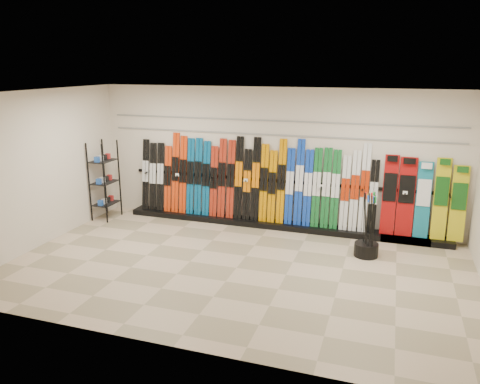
% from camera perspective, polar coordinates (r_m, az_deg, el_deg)
% --- Properties ---
extents(floor, '(8.00, 8.00, 0.00)m').
position_cam_1_polar(floor, '(8.31, -0.44, -9.24)').
color(floor, gray).
rests_on(floor, ground).
extents(back_wall, '(8.00, 0.00, 8.00)m').
position_cam_1_polar(back_wall, '(10.15, 4.08, 4.18)').
color(back_wall, beige).
rests_on(back_wall, floor).
extents(left_wall, '(0.00, 5.00, 5.00)m').
position_cam_1_polar(left_wall, '(9.81, -23.20, 2.59)').
color(left_wall, beige).
rests_on(left_wall, floor).
extents(ceiling, '(8.00, 8.00, 0.00)m').
position_cam_1_polar(ceiling, '(7.57, -0.48, 11.89)').
color(ceiling, silver).
rests_on(ceiling, back_wall).
extents(ski_rack_base, '(8.00, 0.40, 0.12)m').
position_cam_1_polar(ski_rack_base, '(10.27, 4.84, -4.03)').
color(ski_rack_base, black).
rests_on(ski_rack_base, floor).
extents(skis, '(5.36, 0.26, 1.83)m').
position_cam_1_polar(skis, '(10.24, 1.34, 1.22)').
color(skis, black).
rests_on(skis, ski_rack_base).
extents(snowboards, '(1.57, 0.25, 1.60)m').
position_cam_1_polar(snowboards, '(9.88, 21.36, -0.77)').
color(snowboards, '#990C0C').
rests_on(snowboards, ski_rack_base).
extents(accessory_rack, '(0.40, 0.60, 1.79)m').
position_cam_1_polar(accessory_rack, '(11.10, -16.19, 1.38)').
color(accessory_rack, black).
rests_on(accessory_rack, floor).
extents(pole_bin, '(0.44, 0.44, 0.25)m').
position_cam_1_polar(pole_bin, '(9.06, 15.12, -6.80)').
color(pole_bin, black).
rests_on(pole_bin, floor).
extents(ski_poles, '(0.25, 0.38, 1.18)m').
position_cam_1_polar(ski_poles, '(8.87, 15.46, -3.96)').
color(ski_poles, black).
rests_on(ski_poles, pole_bin).
extents(slatwall_rail_0, '(7.60, 0.02, 0.03)m').
position_cam_1_polar(slatwall_rail_0, '(10.04, 4.10, 6.96)').
color(slatwall_rail_0, gray).
rests_on(slatwall_rail_0, back_wall).
extents(slatwall_rail_1, '(7.60, 0.02, 0.03)m').
position_cam_1_polar(slatwall_rail_1, '(10.01, 4.14, 8.66)').
color(slatwall_rail_1, gray).
rests_on(slatwall_rail_1, back_wall).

